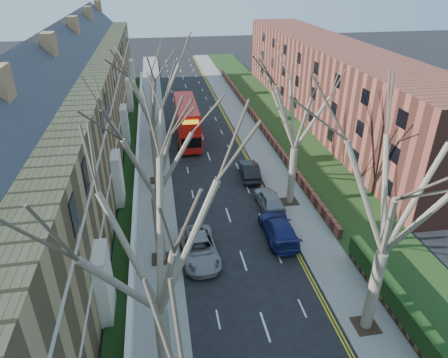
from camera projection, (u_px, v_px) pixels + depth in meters
name	position (u px, v px, depth m)	size (l,w,h in m)	color
pavement_left	(153.00, 139.00, 48.27)	(3.00, 102.00, 0.12)	slate
pavement_right	(250.00, 133.00, 50.07)	(3.00, 102.00, 0.12)	slate
terrace_left	(67.00, 122.00, 37.60)	(9.70, 78.00, 13.60)	#957B4B
flats_right	(328.00, 82.00, 52.96)	(13.97, 54.00, 10.00)	brown
front_wall_left	(137.00, 164.00, 40.80)	(0.30, 78.00, 1.00)	white
grass_verge_right	(284.00, 130.00, 50.70)	(6.00, 102.00, 0.06)	#183212
tree_left_mid	(152.00, 230.00, 15.13)	(10.50, 10.50, 14.71)	brown
tree_left_far	(151.00, 139.00, 23.99)	(10.15, 10.15, 14.22)	brown
tree_left_dist	(149.00, 84.00, 34.29)	(10.50, 10.50, 14.71)	brown
tree_right_mid	(399.00, 182.00, 18.58)	(10.50, 10.50, 14.71)	brown
tree_right_far	(299.00, 101.00, 30.92)	(10.15, 10.15, 14.22)	brown
double_decker_bus	(187.00, 122.00, 47.28)	(2.74, 10.62, 4.45)	red
car_left_far	(199.00, 248.00, 28.29)	(2.51, 5.44, 1.51)	gray
car_right_near	(279.00, 228.00, 30.40)	(2.23, 5.49, 1.59)	navy
car_right_mid	(269.00, 199.00, 34.33)	(1.80, 4.47, 1.52)	gray
car_right_far	(249.00, 170.00, 39.20)	(1.63, 4.68, 1.54)	black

